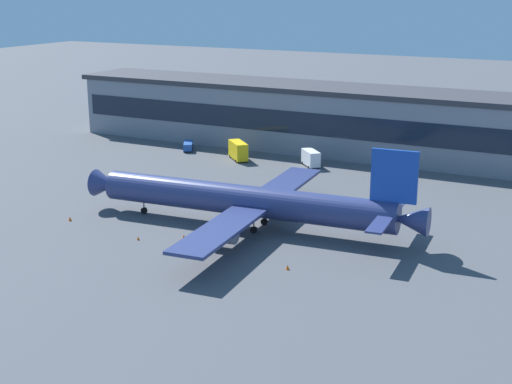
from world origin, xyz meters
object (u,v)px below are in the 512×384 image
object	(u,v)px
stair_truck	(311,157)
belt_loader	(188,145)
airliner	(250,201)
traffic_cone_0	(138,238)
catering_truck	(238,150)
traffic_cone_1	(288,267)
traffic_cone_3	(184,237)
traffic_cone_2	(70,219)

from	to	relation	value
stair_truck	belt_loader	xyz separation A→B (m)	(-32.73, 1.47, -0.83)
airliner	belt_loader	size ratio (longest dim) A/B	9.01
traffic_cone_0	catering_truck	bearing A→B (deg)	102.50
belt_loader	traffic_cone_0	size ratio (longest dim) A/B	11.14
belt_loader	traffic_cone_1	distance (m)	79.44
catering_truck	belt_loader	distance (m)	15.94
catering_truck	traffic_cone_0	world-z (taller)	catering_truck
airliner	catering_truck	size ratio (longest dim) A/B	8.49
traffic_cone_3	traffic_cone_1	bearing A→B (deg)	-11.66
traffic_cone_2	traffic_cone_3	xyz separation A→B (m)	(22.13, 1.15, -0.02)
catering_truck	traffic_cone_1	world-z (taller)	catering_truck
stair_truck	catering_truck	bearing A→B (deg)	-173.89
stair_truck	traffic_cone_1	size ratio (longest dim) A/B	8.63
traffic_cone_0	traffic_cone_1	xyz separation A→B (m)	(26.02, -0.40, 0.05)
traffic_cone_2	traffic_cone_3	size ratio (longest dim) A/B	1.07
traffic_cone_0	traffic_cone_3	xyz separation A→B (m)	(6.08, 3.71, 0.04)
belt_loader	traffic_cone_3	world-z (taller)	belt_loader
stair_truck	traffic_cone_2	size ratio (longest dim) A/B	8.41
stair_truck	belt_loader	size ratio (longest dim) A/B	0.92
traffic_cone_1	traffic_cone_2	distance (m)	42.17
traffic_cone_0	traffic_cone_2	distance (m)	16.25
stair_truck	traffic_cone_0	bearing A→B (deg)	-95.08
traffic_cone_0	traffic_cone_2	xyz separation A→B (m)	(-16.04, 2.57, 0.06)
stair_truck	traffic_cone_0	distance (m)	56.89
belt_loader	traffic_cone_0	distance (m)	64.38
traffic_cone_3	airliner	bearing A→B (deg)	55.01
traffic_cone_1	traffic_cone_3	world-z (taller)	traffic_cone_1
traffic_cone_0	traffic_cone_2	size ratio (longest dim) A/B	0.82
airliner	stair_truck	size ratio (longest dim) A/B	9.80
catering_truck	belt_loader	world-z (taller)	catering_truck
belt_loader	traffic_cone_0	xyz separation A→B (m)	(27.70, -58.12, -0.86)
catering_truck	traffic_cone_0	bearing A→B (deg)	-77.50
traffic_cone_1	traffic_cone_2	world-z (taller)	traffic_cone_2
traffic_cone_1	airliner	bearing A→B (deg)	133.86
belt_loader	catering_truck	bearing A→B (deg)	-12.02
belt_loader	traffic_cone_1	world-z (taller)	belt_loader
airliner	catering_truck	world-z (taller)	airliner
stair_truck	traffic_cone_1	distance (m)	60.80
traffic_cone_0	traffic_cone_3	bearing A→B (deg)	31.41
stair_truck	traffic_cone_2	distance (m)	58.06
traffic_cone_0	traffic_cone_3	world-z (taller)	traffic_cone_3
traffic_cone_0	traffic_cone_3	size ratio (longest dim) A/B	0.88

